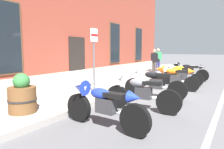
# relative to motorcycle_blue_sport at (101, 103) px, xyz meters

# --- Properties ---
(ground_plane) EXTENTS (140.00, 140.00, 0.00)m
(ground_plane) POSITION_rel_motorcycle_blue_sport_xyz_m (4.14, 1.11, -0.55)
(ground_plane) COLOR #4C4C4F
(sidewalk) EXTENTS (27.61, 3.15, 0.16)m
(sidewalk) POSITION_rel_motorcycle_blue_sport_xyz_m (4.14, 2.69, -0.47)
(sidewalk) COLOR gray
(sidewalk) RESTS_ON ground_plane
(lane_stripe) EXTENTS (27.61, 0.12, 0.01)m
(lane_stripe) POSITION_rel_motorcycle_blue_sport_xyz_m (4.14, -2.09, -0.55)
(lane_stripe) COLOR silver
(lane_stripe) RESTS_ON ground_plane
(brick_pub_facade) EXTENTS (21.61, 5.59, 7.24)m
(brick_pub_facade) POSITION_rel_motorcycle_blue_sport_xyz_m (4.14, 7.00, 3.06)
(brick_pub_facade) COLOR brown
(brick_pub_facade) RESTS_ON ground_plane
(motorcycle_blue_sport) EXTENTS (0.62, 2.21, 1.01)m
(motorcycle_blue_sport) POSITION_rel_motorcycle_blue_sport_xyz_m (0.00, 0.00, 0.00)
(motorcycle_blue_sport) COLOR black
(motorcycle_blue_sport) RESTS_ON ground_plane
(motorcycle_grey_naked) EXTENTS (0.62, 2.17, 0.99)m
(motorcycle_grey_naked) POSITION_rel_motorcycle_blue_sport_xyz_m (1.61, -0.24, -0.06)
(motorcycle_grey_naked) COLOR black
(motorcycle_grey_naked) RESTS_ON ground_plane
(motorcycle_black_naked) EXTENTS (0.62, 2.22, 1.02)m
(motorcycle_black_naked) POSITION_rel_motorcycle_blue_sport_xyz_m (3.28, -0.01, -0.05)
(motorcycle_black_naked) COLOR black
(motorcycle_black_naked) RESTS_ON ground_plane
(motorcycle_orange_sport) EXTENTS (0.62, 1.99, 1.05)m
(motorcycle_orange_sport) POSITION_rel_motorcycle_blue_sport_xyz_m (5.06, -0.17, 0.02)
(motorcycle_orange_sport) COLOR black
(motorcycle_orange_sport) RESTS_ON ground_plane
(motorcycle_yellow_naked) EXTENTS (0.62, 2.01, 0.99)m
(motorcycle_yellow_naked) POSITION_rel_motorcycle_blue_sport_xyz_m (6.51, -0.16, -0.07)
(motorcycle_yellow_naked) COLOR black
(motorcycle_yellow_naked) RESTS_ON ground_plane
(motorcycle_black_sport) EXTENTS (0.62, 2.17, 1.01)m
(motorcycle_black_sport) POSITION_rel_motorcycle_blue_sport_xyz_m (8.33, -0.05, -0.00)
(motorcycle_black_sport) COLOR black
(motorcycle_black_sport) RESTS_ON ground_plane
(pedestrian_dark_jacket) EXTENTS (0.31, 0.65, 1.55)m
(pedestrian_dark_jacket) POSITION_rel_motorcycle_blue_sport_xyz_m (10.09, 2.46, 0.47)
(pedestrian_dark_jacket) COLOR #38332D
(pedestrian_dark_jacket) RESTS_ON sidewalk
(pedestrian_striped_shirt) EXTENTS (0.53, 0.50, 1.62)m
(pedestrian_striped_shirt) POSITION_rel_motorcycle_blue_sport_xyz_m (10.86, 2.49, 0.51)
(pedestrian_striped_shirt) COLOR #1E1E4C
(pedestrian_striped_shirt) RESTS_ON sidewalk
(parking_sign) EXTENTS (0.36, 0.07, 2.29)m
(parking_sign) POSITION_rel_motorcycle_blue_sport_xyz_m (2.20, 1.79, 1.09)
(parking_sign) COLOR #4C4C51
(parking_sign) RESTS_ON sidewalk
(barrel_planter) EXTENTS (0.69, 0.69, 0.98)m
(barrel_planter) POSITION_rel_motorcycle_blue_sport_xyz_m (-0.51, 2.00, 0.01)
(barrel_planter) COLOR brown
(barrel_planter) RESTS_ON sidewalk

